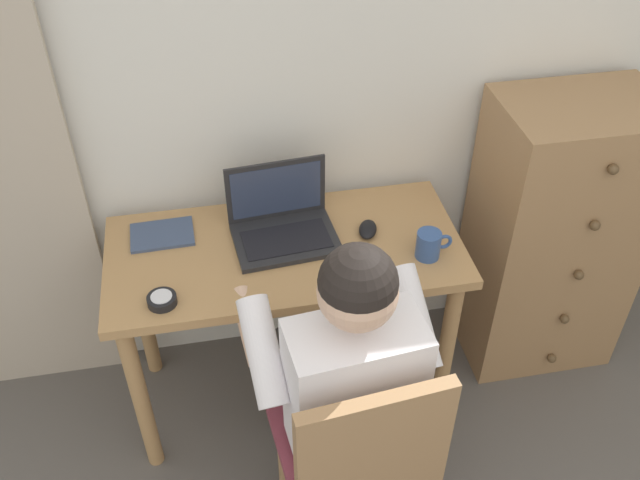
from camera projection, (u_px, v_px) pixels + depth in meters
wall_back at (349, 54)px, 2.30m from camera, size 4.80×0.05×2.50m
desk at (286, 275)px, 2.40m from camera, size 1.18×0.56×0.75m
dresser at (552, 237)px, 2.65m from camera, size 0.57×0.43×1.13m
chair at (358, 453)px, 2.00m from camera, size 0.46×0.44×0.89m
person_seated at (340, 364)px, 2.02m from camera, size 0.57×0.61×1.21m
laptop at (282, 222)px, 2.34m from camera, size 0.36×0.28×0.24m
computer_mouse at (368, 229)px, 2.36m from camera, size 0.09×0.11×0.03m
desk_clock at (162, 300)px, 2.11m from camera, size 0.09×0.09×0.03m
notebook_pad at (162, 235)px, 2.36m from camera, size 0.21×0.16×0.01m
coffee_mug at (429, 245)px, 2.25m from camera, size 0.12×0.08×0.09m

